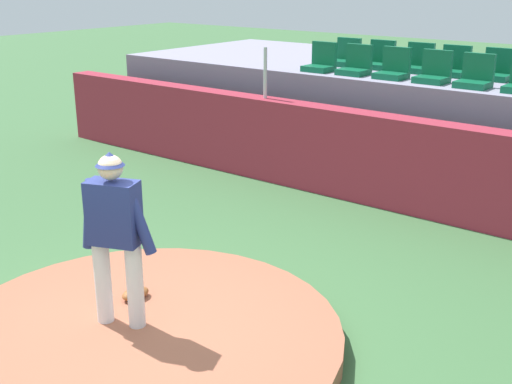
# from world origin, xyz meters

# --- Properties ---
(ground_plane) EXTENTS (60.00, 60.00, 0.00)m
(ground_plane) POSITION_xyz_m (0.00, 0.00, 0.00)
(ground_plane) COLOR #3C663A
(pitchers_mound) EXTENTS (3.82, 3.82, 0.19)m
(pitchers_mound) POSITION_xyz_m (0.00, 0.00, 0.09)
(pitchers_mound) COLOR #9E5B42
(pitchers_mound) RESTS_ON ground_plane
(pitcher) EXTENTS (0.73, 0.40, 1.70)m
(pitcher) POSITION_xyz_m (-0.24, -0.02, 1.17)
(pitcher) COLOR silver
(pitcher) RESTS_ON pitchers_mound
(fielding_glove) EXTENTS (0.23, 0.32, 0.11)m
(fielding_glove) POSITION_xyz_m (-0.51, 0.39, 0.24)
(fielding_glove) COLOR brown
(fielding_glove) RESTS_ON pitchers_mound
(brick_barrier) EXTENTS (14.57, 0.40, 1.38)m
(brick_barrier) POSITION_xyz_m (0.00, 5.02, 0.69)
(brick_barrier) COLOR #9C293A
(brick_barrier) RESTS_ON ground_plane
(fence_post_left) EXTENTS (0.06, 0.06, 0.84)m
(fence_post_left) POSITION_xyz_m (-2.37, 5.02, 1.80)
(fence_post_left) COLOR silver
(fence_post_left) RESTS_ON brick_barrier
(bleacher_platform) EXTENTS (13.33, 4.25, 1.72)m
(bleacher_platform) POSITION_xyz_m (0.00, 7.89, 0.86)
(bleacher_platform) COLOR gray
(bleacher_platform) RESTS_ON ground_plane
(stadium_chair_0) EXTENTS (0.48, 0.44, 0.50)m
(stadium_chair_0) POSITION_xyz_m (-2.08, 6.26, 1.87)
(stadium_chair_0) COLOR #0E5D3A
(stadium_chair_0) RESTS_ON bleacher_platform
(stadium_chair_1) EXTENTS (0.48, 0.44, 0.50)m
(stadium_chair_1) POSITION_xyz_m (-1.40, 6.29, 1.87)
(stadium_chair_1) COLOR #0E5D3A
(stadium_chair_1) RESTS_ON bleacher_platform
(stadium_chair_2) EXTENTS (0.48, 0.44, 0.50)m
(stadium_chair_2) POSITION_xyz_m (-0.70, 6.30, 1.87)
(stadium_chair_2) COLOR #0E5D3A
(stadium_chair_2) RESTS_ON bleacher_platform
(stadium_chair_3) EXTENTS (0.48, 0.44, 0.50)m
(stadium_chair_3) POSITION_xyz_m (-0.00, 6.31, 1.87)
(stadium_chair_3) COLOR #0E5D3A
(stadium_chair_3) RESTS_ON bleacher_platform
(stadium_chair_4) EXTENTS (0.48, 0.44, 0.50)m
(stadium_chair_4) POSITION_xyz_m (0.68, 6.26, 1.87)
(stadium_chair_4) COLOR #0E5D3A
(stadium_chair_4) RESTS_ON bleacher_platform
(stadium_chair_7) EXTENTS (0.48, 0.44, 0.50)m
(stadium_chair_7) POSITION_xyz_m (-2.11, 7.16, 1.87)
(stadium_chair_7) COLOR #0E5D3A
(stadium_chair_7) RESTS_ON bleacher_platform
(stadium_chair_8) EXTENTS (0.48, 0.44, 0.50)m
(stadium_chair_8) POSITION_xyz_m (-1.42, 7.19, 1.87)
(stadium_chair_8) COLOR #0E5D3A
(stadium_chair_8) RESTS_ON bleacher_platform
(stadium_chair_9) EXTENTS (0.48, 0.44, 0.50)m
(stadium_chair_9) POSITION_xyz_m (-0.68, 7.20, 1.87)
(stadium_chair_9) COLOR #0E5D3A
(stadium_chair_9) RESTS_ON bleacher_platform
(stadium_chair_10) EXTENTS (0.48, 0.44, 0.50)m
(stadium_chair_10) POSITION_xyz_m (-0.02, 7.17, 1.87)
(stadium_chair_10) COLOR #0E5D3A
(stadium_chair_10) RESTS_ON bleacher_platform
(stadium_chair_11) EXTENTS (0.48, 0.44, 0.50)m
(stadium_chair_11) POSITION_xyz_m (0.70, 7.19, 1.87)
(stadium_chair_11) COLOR #0E5D3A
(stadium_chair_11) RESTS_ON bleacher_platform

